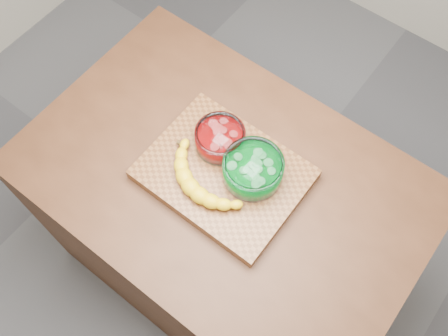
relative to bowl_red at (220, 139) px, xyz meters
The scene contains 6 objects.
ground 0.98m from the bowl_red, 45.30° to the right, with size 3.50×3.50×0.00m, color #58585D.
counter 0.53m from the bowl_red, 45.30° to the right, with size 1.20×0.80×0.90m, color #462615.
cutting_board 0.10m from the bowl_red, 45.30° to the right, with size 0.45×0.35×0.04m, color brown.
bowl_red is the anchor object (origin of this frame).
bowl_green 0.14m from the bowl_red, 10.56° to the right, with size 0.17×0.17×0.08m.
banana 0.13m from the bowl_red, 71.29° to the right, with size 0.30×0.17×0.04m, color gold, non-canonical shape.
Camera 1 is at (0.39, -0.51, 2.23)m, focal length 40.00 mm.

